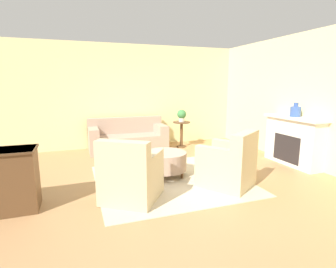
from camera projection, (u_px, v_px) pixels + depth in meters
ground_plane at (170, 180)px, 4.79m from camera, size 16.00×16.00×0.00m
wall_back at (133, 96)px, 7.35m from camera, size 9.97×0.12×2.80m
wall_right at (307, 100)px, 5.54m from camera, size 0.12×10.03×2.80m
rug at (170, 180)px, 4.79m from camera, size 2.61×2.51×0.01m
couch at (128, 138)px, 6.97m from camera, size 2.00×0.85×0.84m
armchair_left at (131, 177)px, 3.89m from camera, size 1.09×1.10×0.96m
armchair_right at (229, 165)px, 4.44m from camera, size 1.09×1.10×0.96m
ottoman_table at (165, 161)px, 4.96m from camera, size 0.81×0.81×0.46m
side_table at (182, 130)px, 7.25m from camera, size 0.47×0.47×0.71m
fireplace at (293, 140)px, 5.64m from camera, size 0.44×1.41×1.05m
vase_mantel_near at (295, 111)px, 5.52m from camera, size 0.21×0.21×0.30m
potted_plant_on_side_table at (182, 115)px, 7.18m from camera, size 0.25×0.25×0.33m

